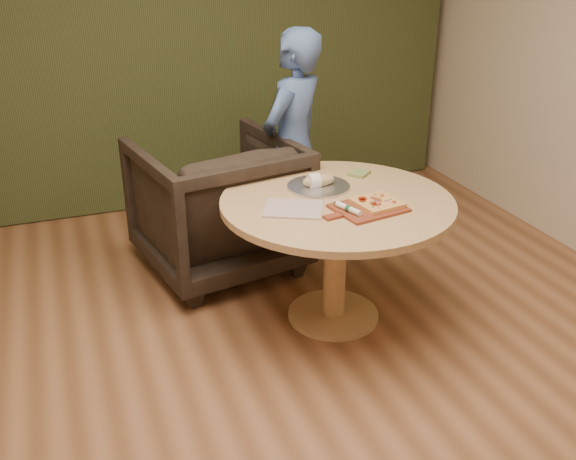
# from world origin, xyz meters

# --- Properties ---
(room_shell) EXTENTS (5.04, 6.04, 2.84)m
(room_shell) POSITION_xyz_m (0.00, 0.00, 1.40)
(room_shell) COLOR #935D3A
(room_shell) RESTS_ON ground
(curtain) EXTENTS (4.80, 0.14, 2.78)m
(curtain) POSITION_xyz_m (0.00, 2.90, 1.40)
(curtain) COLOR #2B3317
(curtain) RESTS_ON ground
(pedestal_table) EXTENTS (1.28, 1.28, 0.75)m
(pedestal_table) POSITION_xyz_m (0.53, 0.78, 0.61)
(pedestal_table) COLOR tan
(pedestal_table) RESTS_ON ground
(pizza_paddle) EXTENTS (0.47, 0.33, 0.01)m
(pizza_paddle) POSITION_xyz_m (0.61, 0.59, 0.76)
(pizza_paddle) COLOR brown
(pizza_paddle) RESTS_ON pedestal_table
(flatbread_pizza) EXTENTS (0.25, 0.25, 0.04)m
(flatbread_pizza) POSITION_xyz_m (0.67, 0.60, 0.78)
(flatbread_pizza) COLOR #E5A759
(flatbread_pizza) RESTS_ON pizza_paddle
(cutlery_roll) EXTENTS (0.08, 0.20, 0.03)m
(cutlery_roll) POSITION_xyz_m (0.49, 0.58, 0.78)
(cutlery_roll) COLOR silver
(cutlery_roll) RESTS_ON pizza_paddle
(newspaper) EXTENTS (0.38, 0.36, 0.01)m
(newspaper) POSITION_xyz_m (0.25, 0.73, 0.76)
(newspaper) COLOR silver
(newspaper) RESTS_ON pedestal_table
(serving_tray) EXTENTS (0.36, 0.36, 0.02)m
(serving_tray) POSITION_xyz_m (0.50, 0.97, 0.76)
(serving_tray) COLOR silver
(serving_tray) RESTS_ON pedestal_table
(bread_roll) EXTENTS (0.19, 0.09, 0.09)m
(bread_roll) POSITION_xyz_m (0.49, 0.97, 0.79)
(bread_roll) COLOR tan
(bread_roll) RESTS_ON serving_tray
(green_packet) EXTENTS (0.16, 0.15, 0.02)m
(green_packet) POSITION_xyz_m (0.81, 1.08, 0.76)
(green_packet) COLOR #5D6F32
(green_packet) RESTS_ON pedestal_table
(armchair) EXTENTS (1.10, 1.05, 0.98)m
(armchair) POSITION_xyz_m (0.07, 1.64, 0.49)
(armchair) COLOR black
(armchair) RESTS_ON ground
(person_standing) EXTENTS (0.67, 0.63, 1.54)m
(person_standing) POSITION_xyz_m (0.61, 1.67, 0.77)
(person_standing) COLOR #415B8F
(person_standing) RESTS_ON ground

